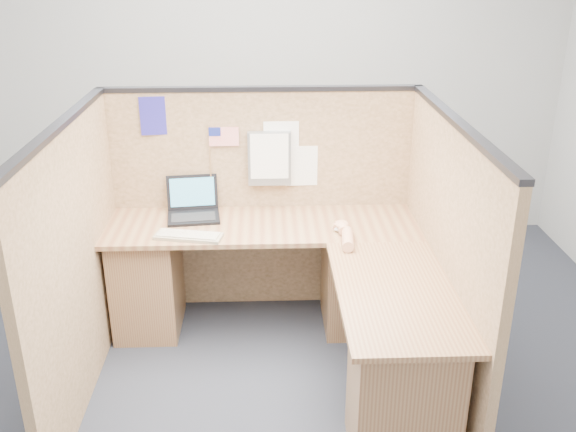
{
  "coord_description": "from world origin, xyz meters",
  "views": [
    {
      "loc": [
        0.02,
        -3.02,
        2.33
      ],
      "look_at": [
        0.15,
        0.5,
        0.85
      ],
      "focal_mm": 40.0,
      "sensor_mm": 36.0,
      "label": 1
    }
  ],
  "objects_px": {
    "laptop": "(194,207)",
    "keyboard": "(189,236)",
    "l_desk": "(294,302)",
    "mouse": "(342,228)"
  },
  "relations": [
    {
      "from": "keyboard",
      "to": "mouse",
      "type": "height_order",
      "value": "mouse"
    },
    {
      "from": "mouse",
      "to": "laptop",
      "type": "bearing_deg",
      "value": 162.19
    },
    {
      "from": "l_desk",
      "to": "keyboard",
      "type": "xyz_separation_m",
      "value": [
        -0.63,
        0.19,
        0.35
      ]
    },
    {
      "from": "l_desk",
      "to": "mouse",
      "type": "xyz_separation_m",
      "value": [
        0.3,
        0.26,
        0.36
      ]
    },
    {
      "from": "mouse",
      "to": "l_desk",
      "type": "bearing_deg",
      "value": -139.29
    },
    {
      "from": "keyboard",
      "to": "laptop",
      "type": "bearing_deg",
      "value": 101.62
    },
    {
      "from": "laptop",
      "to": "l_desk",
      "type": "bearing_deg",
      "value": -48.16
    },
    {
      "from": "laptop",
      "to": "keyboard",
      "type": "distance_m",
      "value": 0.36
    },
    {
      "from": "l_desk",
      "to": "laptop",
      "type": "height_order",
      "value": "laptop"
    },
    {
      "from": "laptop",
      "to": "keyboard",
      "type": "relative_size",
      "value": 0.84
    }
  ]
}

